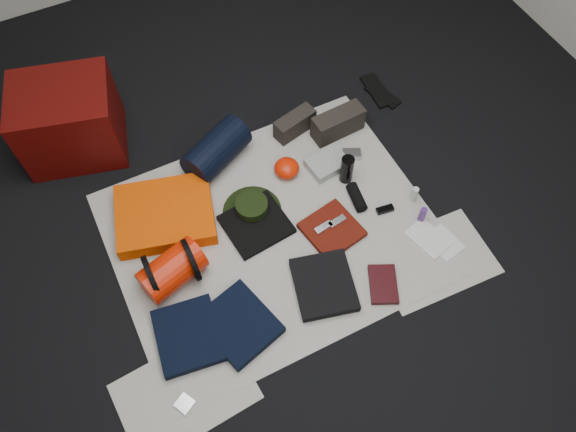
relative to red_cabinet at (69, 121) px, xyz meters
name	(u,v)px	position (x,y,z in m)	size (l,w,h in m)	color
floor	(273,234)	(0.73, -1.00, -0.22)	(4.50, 4.50, 0.02)	black
newspaper_mat	(273,232)	(0.73, -1.00, -0.21)	(1.60, 1.30, 0.01)	silver
newspaper_sheet_front_left	(185,392)	(0.03, -1.55, -0.21)	(0.58, 0.40, 0.00)	silver
newspaper_sheet_front_right	(433,260)	(1.38, -1.50, -0.21)	(0.58, 0.40, 0.00)	silver
red_cabinet	(69,121)	(0.00, 0.00, 0.00)	(0.51, 0.43, 0.43)	#4B0805
sleeping_pad	(165,215)	(0.26, -0.68, -0.16)	(0.49, 0.40, 0.09)	#F04B02
stuff_sack	(172,270)	(0.18, -1.01, -0.12)	(0.18, 0.18, 0.31)	red
sack_strap_left	(152,277)	(0.08, -1.01, -0.10)	(0.22, 0.22, 0.03)	black
sack_strap_right	(191,260)	(0.28, -1.01, -0.10)	(0.22, 0.22, 0.03)	black
navy_duffel	(216,150)	(0.65, -0.45, -0.11)	(0.20, 0.20, 0.38)	black
boonie_brim	(252,211)	(0.68, -0.84, -0.20)	(0.31, 0.31, 0.01)	black
boonie_crown	(252,207)	(0.68, -0.84, -0.16)	(0.17, 0.17, 0.07)	black
hiking_boot_left	(295,124)	(1.13, -0.45, -0.15)	(0.25, 0.09, 0.12)	#28241F
hiking_boot_right	(338,123)	(1.34, -0.57, -0.13)	(0.30, 0.11, 0.15)	#28241F
flip_flop_left	(377,90)	(1.71, -0.40, -0.21)	(0.10, 0.27, 0.02)	black
flip_flop_right	(383,95)	(1.72, -0.44, -0.21)	(0.09, 0.23, 0.01)	black
trousers_navy_a	(188,336)	(0.13, -1.33, -0.18)	(0.29, 0.33, 0.05)	black
trousers_navy_b	(239,324)	(0.37, -1.38, -0.18)	(0.29, 0.33, 0.05)	black
trousers_charcoal	(324,285)	(0.81, -1.38, -0.18)	(0.28, 0.32, 0.05)	black
black_tshirt	(256,224)	(0.66, -0.92, -0.19)	(0.31, 0.29, 0.03)	black
red_shirt	(332,230)	(1.00, -1.13, -0.19)	(0.26, 0.26, 0.03)	#571309
orange_stuff_sack	(287,168)	(0.95, -0.69, -0.16)	(0.14, 0.14, 0.09)	red
first_aid_pouch	(327,163)	(1.17, -0.75, -0.18)	(0.21, 0.16, 0.05)	gray
water_bottle	(347,169)	(1.22, -0.87, -0.12)	(0.07, 0.07, 0.18)	black
speaker	(357,197)	(1.21, -1.02, -0.18)	(0.06, 0.06, 0.16)	black
compact_camera	(352,154)	(1.33, -0.76, -0.19)	(0.10, 0.06, 0.04)	#B6B7BC
cyan_case	(348,128)	(1.40, -0.58, -0.19)	(0.10, 0.06, 0.03)	#0E6088
toiletry_purple	(422,215)	(1.45, -1.28, -0.16)	(0.03, 0.03, 0.10)	#4F2579
toiletry_clear	(414,194)	(1.48, -1.15, -0.16)	(0.03, 0.03, 0.10)	#BABFBA
paperback_book	(383,284)	(1.07, -1.50, -0.19)	(0.13, 0.20, 0.03)	black
map_booklet	(428,238)	(1.42, -1.39, -0.20)	(0.14, 0.21, 0.01)	silver
map_printout	(444,242)	(1.48, -1.44, -0.20)	(0.14, 0.18, 0.01)	silver
sunglasses	(385,209)	(1.31, -1.14, -0.20)	(0.09, 0.04, 0.02)	black
key_cluster	(185,404)	(0.01, -1.60, -0.20)	(0.07, 0.07, 0.01)	#B6B7BC
tape_roll	(257,215)	(0.68, -0.89, -0.16)	(0.05, 0.05, 0.04)	white
energy_bar_a	(323,227)	(0.96, -1.11, -0.17)	(0.10, 0.04, 0.01)	#B6B7BC
energy_bar_b	(337,221)	(1.04, -1.11, -0.17)	(0.10, 0.04, 0.01)	#B6B7BC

